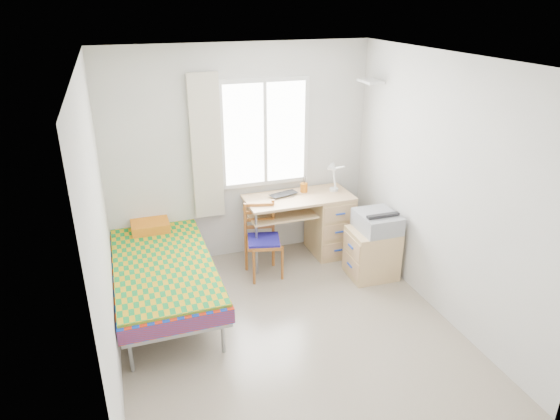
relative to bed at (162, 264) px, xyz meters
The scene contains 17 objects.
floor 1.50m from the bed, 39.99° to the right, with size 3.50×3.50×0.00m, color #BCAD93.
ceiling 2.58m from the bed, 39.99° to the right, with size 3.50×3.50×0.00m, color white.
wall_back 1.62m from the bed, 37.14° to the left, with size 3.20×3.20×0.00m, color silver.
wall_left 1.35m from the bed, 118.70° to the right, with size 3.50×3.50×0.00m, color silver.
wall_right 2.97m from the bed, 18.83° to the right, with size 3.50×3.50×0.00m, color silver.
window 1.95m from the bed, 30.03° to the left, with size 1.10×0.04×1.30m.
curtain 1.42m from the bed, 48.34° to the left, with size 0.35×0.05×1.70m, color beige.
floating_shelf 3.13m from the bed, 10.52° to the left, with size 0.20×0.32×0.03m, color white.
bed is the anchor object (origin of this frame).
desk 2.13m from the bed, 13.29° to the left, with size 1.31×0.61×0.82m.
chair 1.21m from the bed, 11.35° to the left, with size 0.46×0.46×0.88m.
cabinet 2.39m from the bed, ahead, with size 0.56×0.49×0.58m.
printer 2.44m from the bed, ahead, with size 0.43×0.50×0.21m.
laptop 1.70m from the bed, 18.63° to the left, with size 0.36×0.23×0.03m, color black.
pen_cup 1.98m from the bed, 18.63° to the left, with size 0.09×0.09×0.11m, color orange.
task_lamp 2.28m from the bed, 11.15° to the left, with size 0.23×0.33×0.43m.
book 1.58m from the bed, 17.06° to the left, with size 0.18×0.25×0.02m, color gray.
Camera 1 is at (-1.38, -3.85, 3.06)m, focal length 32.00 mm.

